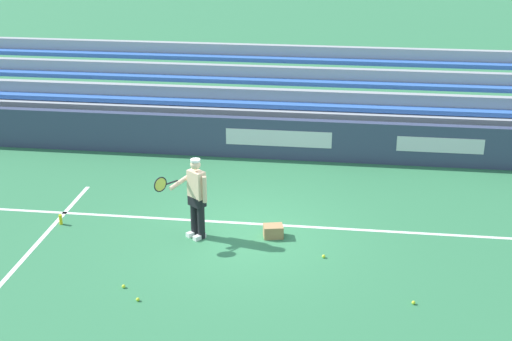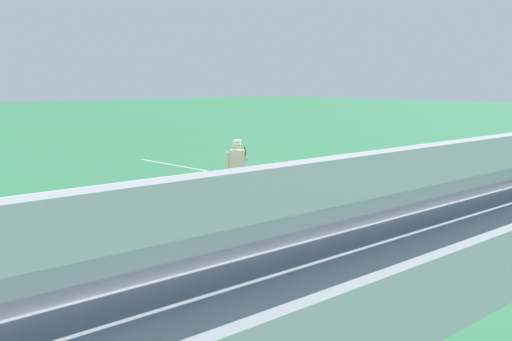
# 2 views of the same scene
# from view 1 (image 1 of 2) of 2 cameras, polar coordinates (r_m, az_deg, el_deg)

# --- Properties ---
(ground_plane) EXTENTS (160.00, 160.00, 0.00)m
(ground_plane) POSITION_cam_1_polar(r_m,az_deg,el_deg) (14.97, -1.00, -5.09)
(ground_plane) COLOR #337A4C
(court_baseline_white) EXTENTS (12.00, 0.10, 0.01)m
(court_baseline_white) POSITION_cam_1_polar(r_m,az_deg,el_deg) (15.42, -0.73, -4.25)
(court_baseline_white) COLOR white
(court_baseline_white) RESTS_ON ground
(back_wall_sponsor_board) EXTENTS (25.25, 0.25, 1.10)m
(back_wall_sponsor_board) POSITION_cam_1_polar(r_m,az_deg,el_deg) (18.93, 1.03, 2.60)
(back_wall_sponsor_board) COLOR #384260
(back_wall_sponsor_board) RESTS_ON ground
(bleacher_stand) EXTENTS (23.99, 2.40, 2.95)m
(bleacher_stand) POSITION_cam_1_polar(r_m,az_deg,el_deg) (20.61, 1.59, 4.71)
(bleacher_stand) COLOR #9EA3A8
(bleacher_stand) RESTS_ON ground
(tennis_player) EXTENTS (0.98, 0.80, 1.71)m
(tennis_player) POSITION_cam_1_polar(r_m,az_deg,el_deg) (14.53, -4.85, -2.13)
(tennis_player) COLOR black
(tennis_player) RESTS_ON ground
(ball_box_cardboard) EXTENTS (0.46, 0.38, 0.26)m
(ball_box_cardboard) POSITION_cam_1_polar(r_m,az_deg,el_deg) (14.80, 1.39, -4.87)
(ball_box_cardboard) COLOR #A87F51
(ball_box_cardboard) RESTS_ON ground
(tennis_ball_far_right) EXTENTS (0.07, 0.07, 0.07)m
(tennis_ball_far_right) POSITION_cam_1_polar(r_m,az_deg,el_deg) (13.28, -10.55, -9.10)
(tennis_ball_far_right) COLOR #CCE533
(tennis_ball_far_right) RESTS_ON ground
(tennis_ball_on_baseline) EXTENTS (0.07, 0.07, 0.07)m
(tennis_ball_on_baseline) POSITION_cam_1_polar(r_m,az_deg,el_deg) (12.89, 12.49, -10.28)
(tennis_ball_on_baseline) COLOR #CCE533
(tennis_ball_on_baseline) RESTS_ON ground
(tennis_ball_far_left) EXTENTS (0.07, 0.07, 0.07)m
(tennis_ball_far_left) POSITION_cam_1_polar(r_m,az_deg,el_deg) (14.10, 5.44, -6.85)
(tennis_ball_far_left) COLOR #CCE533
(tennis_ball_far_left) RESTS_ON ground
(tennis_ball_midcourt) EXTENTS (0.07, 0.07, 0.07)m
(tennis_ball_midcourt) POSITION_cam_1_polar(r_m,az_deg,el_deg) (12.85, -9.44, -10.14)
(tennis_ball_midcourt) COLOR #CCE533
(tennis_ball_midcourt) RESTS_ON ground
(water_bottle) EXTENTS (0.07, 0.07, 0.22)m
(water_bottle) POSITION_cam_1_polar(r_m,az_deg,el_deg) (15.90, -15.36, -3.80)
(water_bottle) COLOR yellow
(water_bottle) RESTS_ON ground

